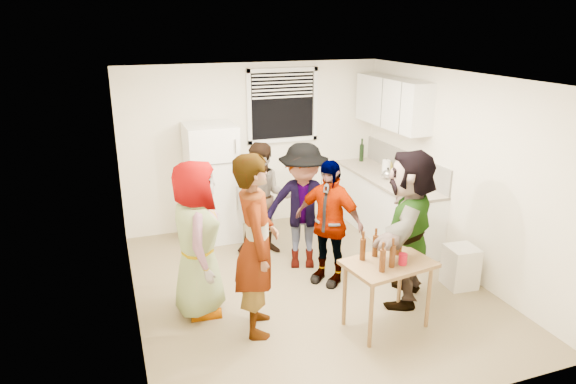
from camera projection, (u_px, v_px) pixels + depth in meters
name	position (u px, v px, depth m)	size (l,w,h in m)	color
room	(308.00, 286.00, 6.24)	(4.00, 4.50, 2.50)	white
window	(283.00, 106.00, 7.77)	(1.12, 0.10, 1.06)	white
refrigerator	(212.00, 183.00, 7.41)	(0.70, 0.70, 1.70)	white
counter_lower	(385.00, 207.00, 7.68)	(0.60, 2.20, 0.86)	white
countertop	(387.00, 178.00, 7.53)	(0.64, 2.22, 0.04)	beige
backsplash	(405.00, 163.00, 7.56)	(0.03, 2.20, 0.36)	beige
upper_cabinets	(392.00, 102.00, 7.42)	(0.34, 1.60, 0.70)	white
kettle	(387.00, 179.00, 7.42)	(0.21, 0.18, 0.18)	silver
paper_towel	(386.00, 177.00, 7.53)	(0.12, 0.12, 0.25)	white
wine_bottle	(361.00, 161.00, 8.36)	(0.07, 0.07, 0.28)	black
beer_bottle_counter	(403.00, 189.00, 6.95)	(0.06, 0.06, 0.25)	#47230C
blue_cup	(400.00, 192.00, 6.84)	(0.10, 0.10, 0.13)	#1930B0
picture_frame	(389.00, 165.00, 7.86)	(0.02, 0.17, 0.14)	gold
trash_bin	(460.00, 267.00, 6.19)	(0.34, 0.34, 0.51)	silver
serving_table	(384.00, 325.00, 5.45)	(0.88, 0.59, 0.74)	brown
beer_bottle_table	(362.00, 260.00, 5.26)	(0.06, 0.06, 0.23)	#47230C
red_cup	(402.00, 264.00, 5.16)	(0.09, 0.09, 0.12)	#A20B1C
guest_grey	(201.00, 310.00, 5.73)	(0.85, 1.73, 0.55)	gray
guest_stripe	(258.00, 327.00, 5.41)	(0.69, 1.90, 0.45)	#141933
guest_back_left	(265.00, 252.00, 7.17)	(0.76, 1.56, 0.59)	brown
guest_back_right	(302.00, 265.00, 6.78)	(1.07, 1.65, 0.61)	#3D3D42
guest_black	(327.00, 280.00, 6.38)	(0.91, 1.55, 0.38)	black
guest_orange	(403.00, 298.00, 5.99)	(1.65, 1.78, 0.53)	#F67F4F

